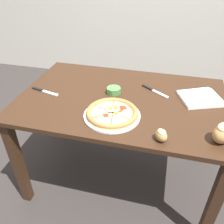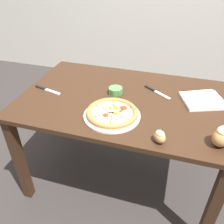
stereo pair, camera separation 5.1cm
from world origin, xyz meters
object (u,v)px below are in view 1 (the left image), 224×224
object	(u,v)px
bread_piece_mid	(161,135)
knife_main	(154,91)
dining_table	(122,110)
pizza	(112,113)
napkin_folded	(201,98)
bread_piece_near	(223,133)
knife_spare	(44,91)
ramekin_bowl	(114,90)

from	to	relation	value
bread_piece_mid	knife_main	world-z (taller)	bread_piece_mid
dining_table	bread_piece_mid	world-z (taller)	bread_piece_mid
pizza	napkin_folded	world-z (taller)	pizza
bread_piece_near	dining_table	bearing A→B (deg)	152.82
pizza	knife_spare	bearing A→B (deg)	162.50
pizza	knife_main	world-z (taller)	pizza
pizza	knife_spare	distance (m)	0.54
knife_main	knife_spare	size ratio (longest dim) A/B	0.89
ramekin_bowl	bread_piece_near	size ratio (longest dim) A/B	0.67
ramekin_bowl	knife_spare	size ratio (longest dim) A/B	0.45
dining_table	knife_spare	bearing A→B (deg)	-174.11
bread_piece_mid	knife_spare	world-z (taller)	bread_piece_mid
ramekin_bowl	bread_piece_mid	bearing A→B (deg)	-49.41
bread_piece_mid	knife_main	bearing A→B (deg)	99.45
bread_piece_mid	knife_spare	distance (m)	0.87
bread_piece_mid	dining_table	bearing A→B (deg)	127.58
knife_main	pizza	bearing A→B (deg)	-85.90
pizza	bread_piece_mid	xyz separation A→B (m)	(0.29, -0.14, 0.01)
bread_piece_mid	bread_piece_near	bearing A→B (deg)	12.69
dining_table	napkin_folded	xyz separation A→B (m)	(0.49, 0.10, 0.12)
knife_spare	bread_piece_near	bearing A→B (deg)	1.76
knife_spare	ramekin_bowl	bearing A→B (deg)	26.01
ramekin_bowl	knife_spare	bearing A→B (deg)	-167.97
bread_piece_near	knife_main	world-z (taller)	bread_piece_near
bread_piece_mid	knife_spare	xyz separation A→B (m)	(-0.81, 0.31, -0.03)
pizza	bread_piece_near	size ratio (longest dim) A/B	2.26
ramekin_bowl	bread_piece_mid	size ratio (longest dim) A/B	1.10
dining_table	ramekin_bowl	xyz separation A→B (m)	(-0.07, 0.04, 0.12)
dining_table	napkin_folded	world-z (taller)	napkin_folded
ramekin_bowl	bread_piece_mid	xyz separation A→B (m)	(0.35, -0.41, 0.01)
dining_table	knife_spare	xyz separation A→B (m)	(-0.53, -0.06, 0.10)
dining_table	bread_piece_mid	size ratio (longest dim) A/B	15.02
knife_main	bread_piece_near	bearing A→B (deg)	-13.74
napkin_folded	knife_main	bearing A→B (deg)	173.45
napkin_folded	bread_piece_mid	world-z (taller)	bread_piece_mid
napkin_folded	knife_spare	size ratio (longest dim) A/B	1.41
knife_spare	pizza	bearing A→B (deg)	-3.51
ramekin_bowl	knife_main	xyz separation A→B (m)	(0.26, 0.09, -0.02)
pizza	knife_main	distance (m)	0.41
ramekin_bowl	napkin_folded	size ratio (longest dim) A/B	0.32
dining_table	knife_spare	world-z (taller)	knife_spare
bread_piece_mid	knife_main	size ratio (longest dim) A/B	0.46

